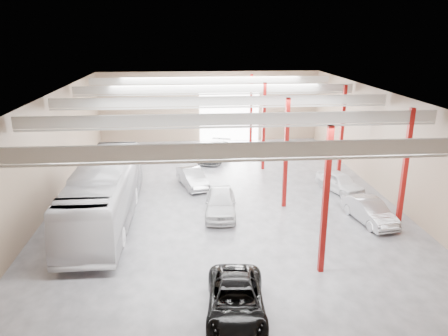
{
  "coord_description": "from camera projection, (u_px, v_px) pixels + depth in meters",
  "views": [
    {
      "loc": [
        -2.31,
        -27.74,
        10.87
      ],
      "look_at": [
        0.06,
        -0.46,
        2.2
      ],
      "focal_mm": 35.0,
      "sensor_mm": 36.0,
      "label": 1
    }
  ],
  "objects": [
    {
      "name": "car_right_near",
      "position": [
        370.0,
        211.0,
        25.68
      ],
      "size": [
        2.13,
        4.38,
        1.38
      ],
      "primitive_type": "imported",
      "rotation": [
        0.0,
        0.0,
        0.16
      ],
      "color": "#9D9DA1",
      "rests_on": "ground"
    },
    {
      "name": "car_row_c",
      "position": [
        215.0,
        152.0,
        38.15
      ],
      "size": [
        3.58,
        5.34,
        1.44
      ],
      "primitive_type": "imported",
      "rotation": [
        0.0,
        0.0,
        -0.35
      ],
      "color": "slate",
      "rests_on": "ground"
    },
    {
      "name": "depot_shell",
      "position": [
        224.0,
        124.0,
        28.79
      ],
      "size": [
        22.12,
        32.12,
        7.06
      ],
      "color": "#49484E",
      "rests_on": "ground"
    },
    {
      "name": "car_row_a",
      "position": [
        221.0,
        203.0,
        26.7
      ],
      "size": [
        2.21,
        4.72,
        1.56
      ],
      "primitive_type": "imported",
      "rotation": [
        0.0,
        0.0,
        -0.08
      ],
      "color": "silver",
      "rests_on": "ground"
    },
    {
      "name": "car_right_far",
      "position": [
        340.0,
        182.0,
        30.62
      ],
      "size": [
        2.87,
        4.35,
        1.38
      ],
      "primitive_type": "imported",
      "rotation": [
        0.0,
        0.0,
        0.34
      ],
      "color": "white",
      "rests_on": "ground"
    },
    {
      "name": "car_row_b",
      "position": [
        193.0,
        178.0,
        31.54
      ],
      "size": [
        2.5,
        4.29,
        1.34
      ],
      "primitive_type": "imported",
      "rotation": [
        0.0,
        0.0,
        0.29
      ],
      "color": "#A9AAAE",
      "rests_on": "ground"
    },
    {
      "name": "black_sedan",
      "position": [
        236.0,
        300.0,
        17.22
      ],
      "size": [
        2.68,
        5.11,
        1.37
      ],
      "primitive_type": "imported",
      "rotation": [
        0.0,
        0.0,
        -0.08
      ],
      "color": "black",
      "rests_on": "ground"
    },
    {
      "name": "coach_bus",
      "position": [
        105.0,
        193.0,
        25.49
      ],
      "size": [
        3.1,
        12.9,
        3.59
      ],
      "primitive_type": "imported",
      "rotation": [
        0.0,
        0.0,
        -0.01
      ],
      "color": "silver",
      "rests_on": "ground"
    }
  ]
}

